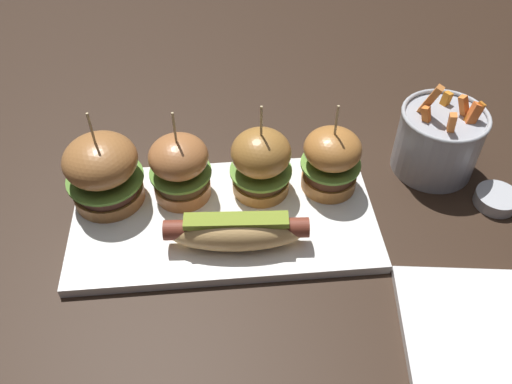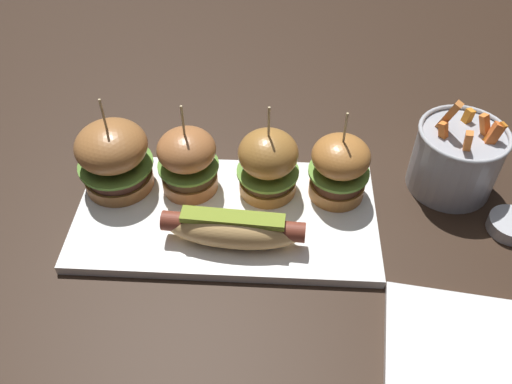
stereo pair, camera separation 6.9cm
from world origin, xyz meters
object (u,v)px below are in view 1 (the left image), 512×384
object	(u,v)px
slider_center_right	(263,162)
sauce_ramekin	(497,197)
slider_far_left	(105,171)
side_plate	(491,340)
slider_center_left	(182,168)
slider_far_right	(333,160)
hot_dog	(239,230)
fries_bucket	(440,140)
platter_main	(226,218)

from	to	relation	value
slider_center_right	sauce_ramekin	xyz separation A→B (m)	(0.33, -0.04, -0.05)
slider_far_left	side_plate	world-z (taller)	slider_far_left
slider_center_left	slider_far_right	xyz separation A→B (m)	(0.20, -0.00, -0.00)
hot_dog	slider_center_right	size ratio (longest dim) A/B	1.28
hot_dog	slider_far_left	distance (m)	0.20
slider_far_left	side_plate	size ratio (longest dim) A/B	0.77
slider_far_left	slider_center_right	bearing A→B (deg)	0.08
hot_dog	sauce_ramekin	xyz separation A→B (m)	(0.37, 0.05, -0.03)
slider_far_left	sauce_ramekin	xyz separation A→B (m)	(0.54, -0.04, -0.06)
slider_far_left	side_plate	distance (m)	0.51
sauce_ramekin	slider_far_right	bearing A→B (deg)	170.05
hot_dog	side_plate	size ratio (longest dim) A/B	0.96
sauce_ramekin	side_plate	xyz separation A→B (m)	(-0.10, -0.21, -0.00)
slider_far_left	fries_bucket	xyz separation A→B (m)	(0.47, 0.04, -0.01)
slider_far_right	hot_dog	bearing A→B (deg)	-145.18
hot_dog	slider_center_right	distance (m)	0.11
slider_far_right	sauce_ramekin	xyz separation A→B (m)	(0.23, -0.04, -0.05)
fries_bucket	slider_center_right	bearing A→B (deg)	-171.81
slider_center_right	hot_dog	bearing A→B (deg)	-112.39
platter_main	side_plate	world-z (taller)	platter_main
platter_main	slider_center_right	xyz separation A→B (m)	(0.05, 0.05, 0.06)
hot_dog	slider_far_left	bearing A→B (deg)	150.42
platter_main	slider_center_right	size ratio (longest dim) A/B	2.86
platter_main	fries_bucket	xyz separation A→B (m)	(0.32, 0.08, 0.04)
side_plate	platter_main	bearing A→B (deg)	143.97
slider_far_right	sauce_ramekin	world-z (taller)	slider_far_right
slider_far_left	sauce_ramekin	size ratio (longest dim) A/B	2.45
slider_far_left	slider_far_right	size ratio (longest dim) A/B	1.05
side_plate	hot_dog	bearing A→B (deg)	149.88
slider_far_left	slider_center_right	xyz separation A→B (m)	(0.21, 0.00, -0.00)
platter_main	slider_far_right	world-z (taller)	slider_far_right
sauce_ramekin	side_plate	distance (m)	0.23
fries_bucket	sauce_ramekin	distance (m)	0.11
slider_center_left	sauce_ramekin	world-z (taller)	slider_center_left
slider_center_left	sauce_ramekin	size ratio (longest dim) A/B	2.34
hot_dog	slider_center_left	world-z (taller)	slider_center_left
slider_far_left	platter_main	bearing A→B (deg)	-16.45
side_plate	slider_far_right	bearing A→B (deg)	118.34
platter_main	slider_far_left	distance (m)	0.17
slider_center_left	side_plate	distance (m)	0.43
fries_bucket	hot_dog	bearing A→B (deg)	-155.98
fries_bucket	sauce_ramekin	world-z (taller)	fries_bucket
slider_center_right	side_plate	xyz separation A→B (m)	(0.23, -0.25, -0.06)
fries_bucket	sauce_ramekin	size ratio (longest dim) A/B	2.47
slider_center_right	fries_bucket	bearing A→B (deg)	8.19
slider_far_right	sauce_ramekin	size ratio (longest dim) A/B	2.32
slider_center_right	slider_far_left	bearing A→B (deg)	-179.92
slider_center_left	slider_center_right	size ratio (longest dim) A/B	0.98
platter_main	hot_dog	bearing A→B (deg)	-74.02
platter_main	side_plate	size ratio (longest dim) A/B	2.15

